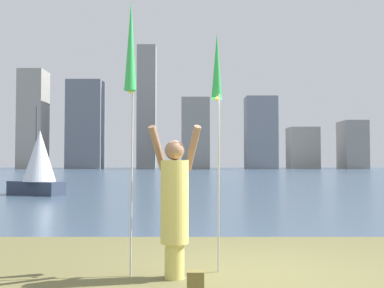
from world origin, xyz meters
The scene contains 13 objects.
ground centered at (0.00, 50.95, -0.06)m, with size 120.00×138.00×0.12m.
person centered at (-1.14, -0.31, 1.00)m, with size 0.75×0.55×2.04m.
kite_flag_left centered at (-1.74, -0.29, 3.05)m, with size 0.16×0.36×3.77m.
kite_flag_right centered at (-0.54, 0.25, 2.86)m, with size 0.16×0.72×3.45m.
bag centered at (-0.86, -1.12, 0.14)m, with size 0.20×0.15×0.29m.
sailboat_0 centered at (-8.08, 14.69, 1.47)m, with size 3.06×2.27×4.15m.
skyline_tower_0 centered at (-35.97, 92.26, 10.86)m, with size 5.37×6.04×21.71m.
skyline_tower_1 centered at (-24.61, 93.41, 9.78)m, with size 7.70×6.31×19.55m.
skyline_tower_2 centered at (-11.21, 94.98, 13.99)m, with size 4.23×3.13×27.99m.
skyline_tower_3 centered at (-0.14, 90.17, 7.56)m, with size 5.92×7.13×15.12m.
skyline_tower_4 centered at (13.91, 89.99, 7.74)m, with size 6.65×5.45×15.47m.
skyline_tower_5 centered at (24.31, 95.60, 4.66)m, with size 6.53×5.99×9.32m.
skyline_tower_6 centered at (34.59, 92.68, 5.26)m, with size 4.98×6.95×10.52m.
Camera 1 is at (-0.90, -6.32, 1.54)m, focal length 41.98 mm.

